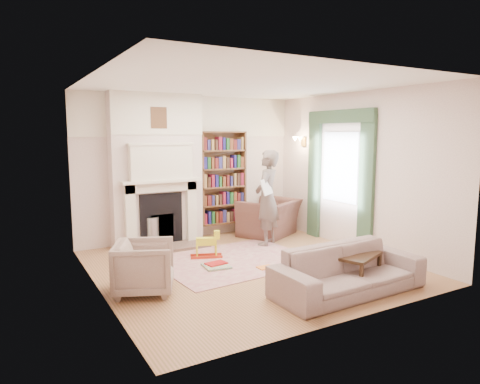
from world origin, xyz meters
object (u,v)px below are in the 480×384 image
bookcase (222,178)px  man_reading (267,198)px  armchair_left (144,267)px  armchair_reading (269,218)px  rocking_horse (206,244)px  coffee_table (357,270)px  sofa (349,270)px  paraffin_heater (152,232)px

bookcase → man_reading: 1.23m
bookcase → armchair_left: (-2.39, -2.41, -0.83)m
armchair_reading → man_reading: (-0.45, -0.60, 0.52)m
man_reading → rocking_horse: man_reading is taller
bookcase → coffee_table: size_ratio=2.64×
rocking_horse → man_reading: bearing=30.6°
armchair_left → sofa: (2.31, -1.32, -0.04)m
coffee_table → paraffin_heater: (-1.77, 3.38, 0.05)m
armchair_left → paraffin_heater: armchair_left is taller
rocking_horse → armchair_left: bearing=-122.1°
bookcase → armchair_left: 3.50m
sofa → paraffin_heater: size_ratio=3.79×
man_reading → coffee_table: 2.55m
bookcase → man_reading: size_ratio=1.04×
paraffin_heater → rocking_horse: paraffin_heater is taller
man_reading → coffee_table: size_ratio=2.53×
bookcase → man_reading: bookcase is taller
armchair_reading → sofa: 3.31m
armchair_reading → coffee_table: armchair_reading is taller
armchair_reading → armchair_left: bearing=3.1°
sofa → paraffin_heater: 3.82m
sofa → paraffin_heater: bearing=111.7°
man_reading → rocking_horse: bearing=-27.7°
bookcase → rocking_horse: 1.96m
armchair_reading → paraffin_heater: armchair_reading is taller
armchair_reading → paraffin_heater: bearing=-35.1°
armchair_reading → armchair_left: size_ratio=1.50×
bookcase → rocking_horse: (-1.02, -1.38, -0.94)m
coffee_table → rocking_horse: rocking_horse is taller
bookcase → coffee_table: (0.20, -3.60, -0.95)m
armchair_reading → paraffin_heater: size_ratio=2.05×
man_reading → rocking_horse: (-1.36, -0.23, -0.66)m
armchair_left → sofa: 2.66m
rocking_horse → sofa: bearing=-47.4°
bookcase → rocking_horse: size_ratio=3.52×
man_reading → rocking_horse: 1.53m
paraffin_heater → rocking_horse: bearing=-64.6°
paraffin_heater → rocking_horse: size_ratio=1.05×
sofa → bookcase: bearing=87.5°
armchair_left → armchair_reading: bearing=-36.4°
armchair_reading → man_reading: bearing=25.9°
bookcase → armchair_reading: 1.25m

